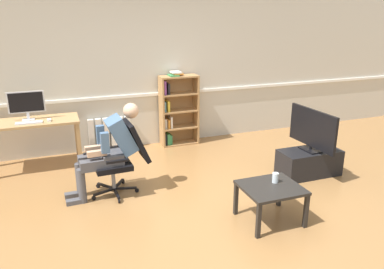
# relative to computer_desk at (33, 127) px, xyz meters

# --- Properties ---
(ground_plane) EXTENTS (18.00, 18.00, 0.00)m
(ground_plane) POSITION_rel_computer_desk_xyz_m (1.94, -2.15, -0.65)
(ground_plane) COLOR olive
(back_wall) EXTENTS (12.00, 0.13, 2.70)m
(back_wall) POSITION_rel_computer_desk_xyz_m (1.94, 0.50, 0.70)
(back_wall) COLOR beige
(back_wall) RESTS_ON ground_plane
(computer_desk) EXTENTS (1.34, 0.59, 0.76)m
(computer_desk) POSITION_rel_computer_desk_xyz_m (0.00, 0.00, 0.00)
(computer_desk) COLOR tan
(computer_desk) RESTS_ON ground_plane
(imac_monitor) EXTENTS (0.52, 0.14, 0.43)m
(imac_monitor) POSITION_rel_computer_desk_xyz_m (-0.05, 0.08, 0.36)
(imac_monitor) COLOR silver
(imac_monitor) RESTS_ON computer_desk
(keyboard) EXTENTS (0.38, 0.12, 0.02)m
(keyboard) POSITION_rel_computer_desk_xyz_m (-0.04, -0.14, 0.12)
(keyboard) COLOR silver
(keyboard) RESTS_ON computer_desk
(computer_mouse) EXTENTS (0.06, 0.10, 0.03)m
(computer_mouse) POSITION_rel_computer_desk_xyz_m (0.24, -0.12, 0.12)
(computer_mouse) COLOR white
(computer_mouse) RESTS_ON computer_desk
(bookshelf) EXTENTS (0.68, 0.29, 1.32)m
(bookshelf) POSITION_rel_computer_desk_xyz_m (2.38, 0.29, -0.02)
(bookshelf) COLOR #AD7F4C
(bookshelf) RESTS_ON ground_plane
(radiator) EXTENTS (0.72, 0.08, 0.58)m
(radiator) POSITION_rel_computer_desk_xyz_m (1.19, 0.39, -0.36)
(radiator) COLOR white
(radiator) RESTS_ON ground_plane
(office_chair) EXTENTS (0.79, 0.62, 0.97)m
(office_chair) POSITION_rel_computer_desk_xyz_m (1.12, -1.30, -0.12)
(office_chair) COLOR black
(office_chair) RESTS_ON ground_plane
(person_seated) EXTENTS (1.01, 0.40, 1.21)m
(person_seated) POSITION_rel_computer_desk_xyz_m (0.95, -1.31, 0.00)
(person_seated) COLOR #4C4C51
(person_seated) RESTS_ON ground_plane
(tv_stand) EXTENTS (0.90, 0.44, 0.38)m
(tv_stand) POSITION_rel_computer_desk_xyz_m (3.78, -1.69, -0.46)
(tv_stand) COLOR black
(tv_stand) RESTS_ON ground_plane
(tv_screen) EXTENTS (0.22, 0.94, 0.61)m
(tv_screen) POSITION_rel_computer_desk_xyz_m (3.79, -1.69, 0.06)
(tv_screen) COLOR black
(tv_screen) RESTS_ON tv_stand
(coffee_table) EXTENTS (0.66, 0.60, 0.44)m
(coffee_table) POSITION_rel_computer_desk_xyz_m (2.55, -2.63, -0.27)
(coffee_table) COLOR black
(coffee_table) RESTS_ON ground_plane
(drinking_glass) EXTENTS (0.07, 0.07, 0.12)m
(drinking_glass) POSITION_rel_computer_desk_xyz_m (2.65, -2.55, -0.15)
(drinking_glass) COLOR silver
(drinking_glass) RESTS_ON coffee_table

